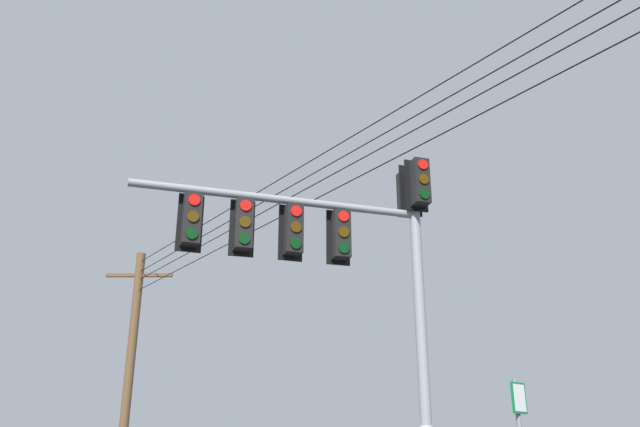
{
  "coord_description": "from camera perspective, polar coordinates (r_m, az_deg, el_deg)",
  "views": [
    {
      "loc": [
        7.6,
        -9.04,
        1.99
      ],
      "look_at": [
        0.04,
        -1.08,
        6.13
      ],
      "focal_mm": 36.36,
      "sensor_mm": 36.0,
      "label": 1
    }
  ],
  "objects": [
    {
      "name": "signal_mast_assembly",
      "position": [
        11.64,
        2.09,
        -3.58
      ],
      "size": [
        3.1,
        4.98,
        7.39
      ],
      "color": "gray",
      "rests_on": "ground"
    },
    {
      "name": "utility_pole_wooden",
      "position": [
        23.28,
        -16.46,
        -13.52
      ],
      "size": [
        1.8,
        1.7,
        8.84
      ],
      "color": "brown",
      "rests_on": "ground"
    },
    {
      "name": "overhead_wire_span",
      "position": [
        12.47,
        12.34,
        9.96
      ],
      "size": [
        29.32,
        4.62,
        1.55
      ],
      "color": "black"
    }
  ]
}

